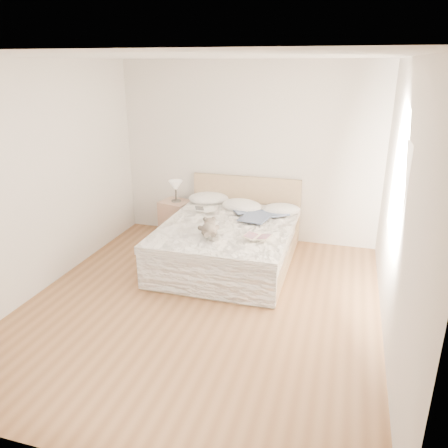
# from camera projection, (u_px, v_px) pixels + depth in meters

# --- Properties ---
(floor) EXTENTS (4.00, 4.50, 0.00)m
(floor) POSITION_uv_depth(u_px,v_px,m) (201.00, 304.00, 5.08)
(floor) COLOR brown
(floor) RESTS_ON ground
(ceiling) EXTENTS (4.00, 4.50, 0.00)m
(ceiling) POSITION_uv_depth(u_px,v_px,m) (196.00, 56.00, 4.15)
(ceiling) COLOR white
(ceiling) RESTS_ON ground
(wall_back) EXTENTS (4.00, 0.02, 2.70)m
(wall_back) POSITION_uv_depth(u_px,v_px,m) (248.00, 153.00, 6.65)
(wall_back) COLOR silver
(wall_back) RESTS_ON ground
(wall_front) EXTENTS (4.00, 0.02, 2.70)m
(wall_front) POSITION_uv_depth(u_px,v_px,m) (74.00, 294.00, 2.59)
(wall_front) COLOR silver
(wall_front) RESTS_ON ground
(wall_left) EXTENTS (0.02, 4.50, 2.70)m
(wall_left) POSITION_uv_depth(u_px,v_px,m) (39.00, 179.00, 5.14)
(wall_left) COLOR silver
(wall_left) RESTS_ON ground
(wall_right) EXTENTS (0.02, 4.50, 2.70)m
(wall_right) POSITION_uv_depth(u_px,v_px,m) (400.00, 209.00, 4.09)
(wall_right) COLOR silver
(wall_right) RESTS_ON ground
(window) EXTENTS (0.02, 1.30, 1.10)m
(window) POSITION_uv_depth(u_px,v_px,m) (398.00, 190.00, 4.33)
(window) COLOR white
(window) RESTS_ON wall_right
(bed) EXTENTS (1.72, 2.14, 1.00)m
(bed) POSITION_uv_depth(u_px,v_px,m) (229.00, 242.00, 6.05)
(bed) COLOR tan
(bed) RESTS_ON floor
(nightstand) EXTENTS (0.54, 0.50, 0.56)m
(nightstand) POSITION_uv_depth(u_px,v_px,m) (176.00, 218.00, 7.08)
(nightstand) COLOR tan
(nightstand) RESTS_ON floor
(table_lamp) EXTENTS (0.22, 0.22, 0.34)m
(table_lamp) POSITION_uv_depth(u_px,v_px,m) (176.00, 187.00, 6.90)
(table_lamp) COLOR #4E4944
(table_lamp) RESTS_ON nightstand
(pillow_left) EXTENTS (0.72, 0.58, 0.19)m
(pillow_left) POSITION_uv_depth(u_px,v_px,m) (209.00, 198.00, 6.86)
(pillow_left) COLOR white
(pillow_left) RESTS_ON bed
(pillow_middle) EXTENTS (0.73, 0.59, 0.19)m
(pillow_middle) POSITION_uv_depth(u_px,v_px,m) (242.00, 206.00, 6.50)
(pillow_middle) COLOR white
(pillow_middle) RESTS_ON bed
(pillow_right) EXTENTS (0.62, 0.49, 0.17)m
(pillow_right) POSITION_uv_depth(u_px,v_px,m) (281.00, 209.00, 6.34)
(pillow_right) COLOR white
(pillow_right) RESTS_ON bed
(blouse) EXTENTS (0.67, 0.70, 0.02)m
(blouse) POSITION_uv_depth(u_px,v_px,m) (256.00, 216.00, 6.08)
(blouse) COLOR #3C4A69
(blouse) RESTS_ON bed
(photo_book) EXTENTS (0.38, 0.32, 0.02)m
(photo_book) POSITION_uv_depth(u_px,v_px,m) (204.00, 210.00, 6.36)
(photo_book) COLOR white
(photo_book) RESTS_ON bed
(childrens_book) EXTENTS (0.37, 0.29, 0.02)m
(childrens_book) POSITION_uv_depth(u_px,v_px,m) (257.00, 237.00, 5.36)
(childrens_book) COLOR beige
(childrens_book) RESTS_ON bed
(teddy_bear) EXTENTS (0.35, 0.40, 0.18)m
(teddy_bear) POSITION_uv_depth(u_px,v_px,m) (209.00, 234.00, 5.41)
(teddy_bear) COLOR #5C5249
(teddy_bear) RESTS_ON bed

